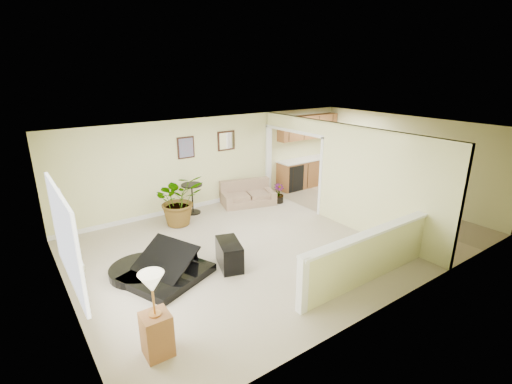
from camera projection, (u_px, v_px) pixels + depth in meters
floor at (283, 238)px, 8.62m from camera, size 9.00×9.00×0.00m
back_wall at (217, 161)px, 10.54m from camera, size 9.00×0.04×2.50m
front_wall at (404, 234)px, 5.90m from camera, size 9.00×0.04×2.50m
left_wall at (60, 238)px, 5.75m from camera, size 0.04×6.00×2.50m
right_wall at (405, 160)px, 10.69m from camera, size 0.04×6.00×2.50m
ceiling at (286, 131)px, 7.83m from camera, size 9.00×6.00×0.04m
kitchen_vinyl at (370, 210)px, 10.34m from camera, size 2.70×6.00×0.01m
interior_partition at (333, 173)px, 9.41m from camera, size 0.18×5.99×2.50m
pony_half_wall at (367, 256)px, 6.72m from camera, size 3.42×0.22×1.00m
left_window at (65, 237)px, 5.31m from camera, size 0.05×2.15×1.45m
wall_art_left at (186, 148)px, 9.84m from camera, size 0.48×0.04×0.58m
wall_mirror at (226, 141)px, 10.51m from camera, size 0.55×0.04×0.55m
kitchen_cabinets at (306, 160)px, 12.21m from camera, size 2.36×0.65×2.33m
piano at (161, 249)px, 6.89m from camera, size 2.01×1.98×1.35m
piano_bench at (229, 254)px, 7.32m from camera, size 0.63×0.88×0.53m
loveseat at (247, 193)px, 10.75m from camera, size 1.72×1.24×0.86m
accent_table at (192, 195)px, 9.96m from camera, size 0.56×0.56×0.82m
palm_plant at (179, 200)px, 9.21m from camera, size 1.27×1.13×1.31m
small_plant at (278, 195)px, 10.84m from camera, size 0.36×0.36×0.56m
lamp_stand at (156, 321)px, 4.97m from camera, size 0.38×0.38×1.26m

